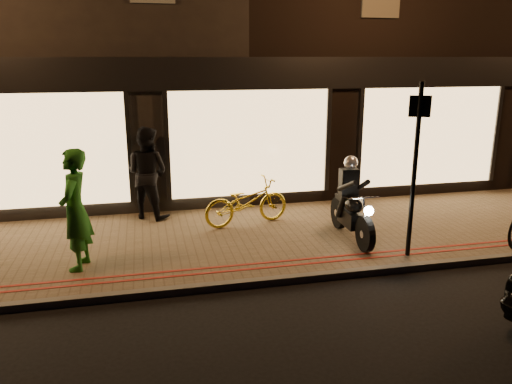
{
  "coord_description": "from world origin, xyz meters",
  "views": [
    {
      "loc": [
        -2.34,
        -6.97,
        3.49
      ],
      "look_at": [
        -0.38,
        1.65,
        1.1
      ],
      "focal_mm": 35.0,
      "sensor_mm": 36.0,
      "label": 1
    }
  ],
  "objects_px": {
    "motorcycle": "(351,207)",
    "sign_post": "(415,162)",
    "person_green": "(75,210)",
    "bicycle_gold": "(246,202)"
  },
  "relations": [
    {
      "from": "person_green",
      "to": "sign_post",
      "type": "bearing_deg",
      "value": 92.56
    },
    {
      "from": "sign_post",
      "to": "person_green",
      "type": "bearing_deg",
      "value": 172.65
    },
    {
      "from": "person_green",
      "to": "bicycle_gold",
      "type": "bearing_deg",
      "value": 126.41
    },
    {
      "from": "motorcycle",
      "to": "sign_post",
      "type": "distance_m",
      "value": 1.62
    },
    {
      "from": "motorcycle",
      "to": "sign_post",
      "type": "height_order",
      "value": "sign_post"
    },
    {
      "from": "motorcycle",
      "to": "sign_post",
      "type": "bearing_deg",
      "value": -57.08
    },
    {
      "from": "person_green",
      "to": "motorcycle",
      "type": "bearing_deg",
      "value": 103.65
    },
    {
      "from": "bicycle_gold",
      "to": "person_green",
      "type": "relative_size",
      "value": 0.92
    },
    {
      "from": "motorcycle",
      "to": "person_green",
      "type": "height_order",
      "value": "person_green"
    },
    {
      "from": "sign_post",
      "to": "person_green",
      "type": "relative_size",
      "value": 1.5
    }
  ]
}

